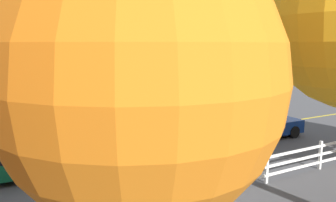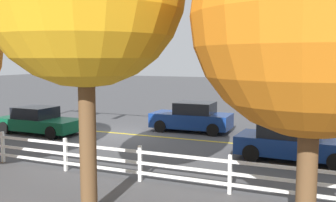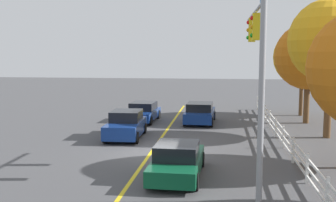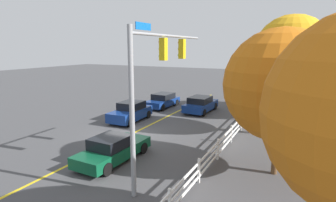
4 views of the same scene
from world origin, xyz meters
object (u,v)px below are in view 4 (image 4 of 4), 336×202
car_2 (131,112)px  car_3 (163,101)px  tree_2 (292,63)px  car_0 (113,149)px  car_1 (201,104)px  tree_3 (281,85)px  tree_1 (291,53)px  tree_4 (297,62)px

car_2 → car_3: (-5.76, -0.11, -0.07)m
car_2 → tree_2: size_ratio=0.61×
car_0 → tree_2: size_ratio=0.65×
car_1 → tree_3: 13.29m
car_1 → tree_1: (4.08, 7.54, 4.84)m
tree_1 → car_2: bearing=-82.6°
car_0 → tree_1: 12.58m
tree_2 → car_1: bearing=-82.9°
tree_3 → car_3: bearing=-132.3°
car_3 → car_0: bearing=19.2°
car_3 → tree_4: 13.16m
car_0 → car_3: 13.41m
car_3 → tree_1: bearing=72.4°
car_3 → tree_4: tree_4 is taller
tree_3 → tree_4: bearing=179.3°
car_3 → tree_2: tree_2 is taller
tree_1 → tree_4: bearing=178.9°
tree_1 → tree_4: 8.62m
car_1 → tree_4: 9.72m
tree_4 → car_2: bearing=-49.3°
car_1 → car_2: (5.57, -4.00, 0.04)m
tree_3 → tree_4: (-14.86, 0.18, 0.34)m
car_2 → tree_4: (-10.06, 11.69, 3.85)m
car_2 → tree_2: bearing=117.7°
car_0 → tree_1: size_ratio=0.57×
tree_1 → tree_2: size_ratio=1.14×
car_3 → tree_2: (-0.73, 11.48, 3.99)m
car_3 → tree_4: bearing=112.5°
car_3 → tree_1: 13.33m
car_0 → car_2: 8.01m
car_2 → tree_2: (-6.49, 11.38, 3.92)m
tree_1 → car_3: bearing=-110.1°
tree_4 → tree_3: bearing=-0.7°
car_2 → tree_3: (4.80, 11.52, 3.50)m
tree_3 → car_1: bearing=-144.1°
car_1 → tree_4: (-4.49, 7.70, 3.88)m
tree_1 → tree_2: 5.08m
car_3 → tree_1: (4.27, 11.64, 4.88)m
car_0 → car_1: 12.65m
car_2 → tree_4: tree_4 is taller
car_0 → tree_4: bearing=-23.5°
car_2 → tree_1: 12.59m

